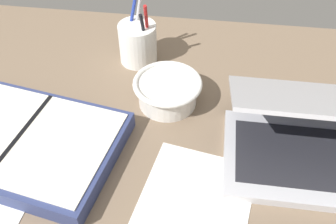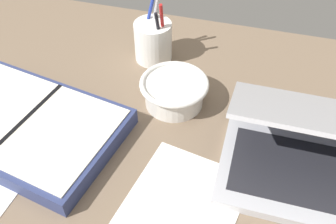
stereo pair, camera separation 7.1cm
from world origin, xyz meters
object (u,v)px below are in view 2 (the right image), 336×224
at_px(pen_cup, 153,41).
at_px(planner, 28,126).
at_px(laptop, 322,157).
at_px(bowl, 174,91).
at_px(scissors, 20,176).

distance_m(pen_cup, planner, 0.36).
bearing_deg(laptop, planner, -174.41).
bearing_deg(bowl, planner, -147.25).
distance_m(bowl, planner, 0.31).
xyz_separation_m(bowl, planner, (-0.26, -0.17, -0.01)).
xyz_separation_m(laptop, scissors, (-0.52, -0.16, -0.04)).
height_order(pen_cup, scissors, pen_cup).
distance_m(pen_cup, scissors, 0.44).
bearing_deg(planner, bowl, 42.98).
height_order(laptop, pen_cup, pen_cup).
relative_size(laptop, planner, 0.87).
height_order(laptop, bowl, laptop).
bearing_deg(laptop, scissors, -163.32).
relative_size(bowl, pen_cup, 0.90).
xyz_separation_m(laptop, bowl, (-0.30, 0.11, -0.01)).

